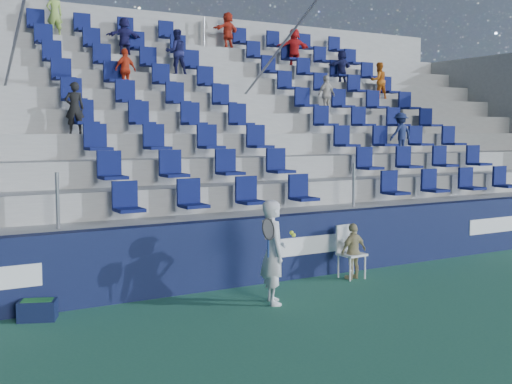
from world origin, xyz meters
The scene contains 7 objects.
ground centered at (0.00, 0.00, 0.00)m, with size 70.00×70.00×0.00m, color #317353.
sponsor_wall centered at (0.00, 3.15, 0.60)m, with size 24.00×0.32×1.20m.
grandstand centered at (0.01, 8.24, 2.14)m, with size 24.00×8.17×6.63m.
tennis_player centered at (-0.07, 1.79, 0.84)m, with size 0.69×0.71×1.67m.
line_judge_chair centered at (2.13, 2.65, 0.57)m, with size 0.47×0.48×0.99m.
line_judge centered at (2.13, 2.50, 0.52)m, with size 0.61×0.26×1.05m, color tan.
ball_bin centered at (-3.53, 2.75, 0.16)m, with size 0.62×0.52×0.30m.
Camera 1 is at (-5.38, -6.77, 2.74)m, focal length 45.00 mm.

